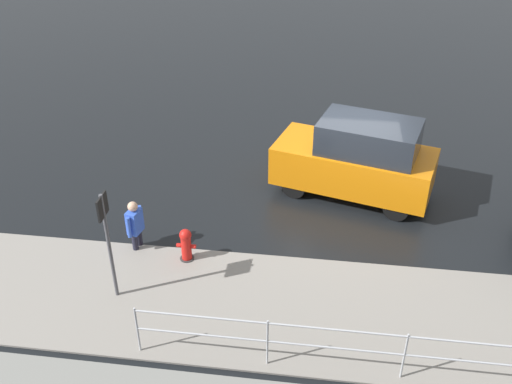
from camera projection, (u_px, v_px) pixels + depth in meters
name	position (u px, v px, depth m)	size (l,w,h in m)	color
ground_plane	(344.00, 198.00, 14.48)	(60.00, 60.00, 0.00)	black
kerb_strip	(344.00, 314.00, 10.94)	(24.00, 3.20, 0.04)	gray
moving_hatchback	(357.00, 159.00, 14.11)	(4.21, 2.67, 2.06)	orange
fire_hydrant	(186.00, 245.00, 12.16)	(0.42, 0.31, 0.80)	red
pedestrian	(135.00, 223.00, 12.38)	(0.31, 0.56, 1.22)	blue
metal_railing	(406.00, 348.00, 9.29)	(9.13, 0.04, 1.05)	#B7BABF
sign_post	(107.00, 232.00, 10.58)	(0.07, 0.44, 2.40)	#4C4C51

